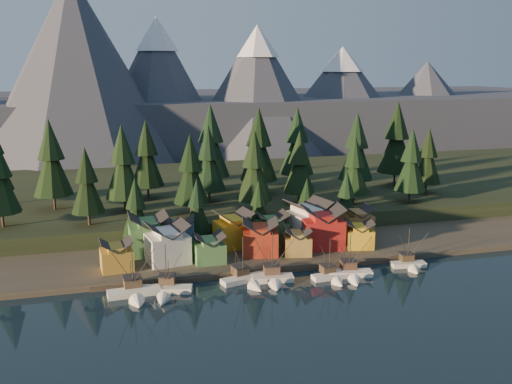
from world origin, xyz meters
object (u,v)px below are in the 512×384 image
object	(u,v)px
boat_0	(134,287)
boat_2	(247,275)
house_back_0	(148,233)
boat_1	(165,285)
house_back_1	(179,234)
house_front_0	(116,254)
boat_4	(332,272)
house_front_1	(167,242)
boat_6	(410,259)
boat_3	(273,272)
boat_5	(351,268)

from	to	relation	value
boat_0	boat_2	distance (m)	24.88
boat_0	house_back_0	world-z (taller)	house_back_0
boat_1	house_back_1	world-z (taller)	boat_1
house_front_0	boat_0	bearing A→B (deg)	-82.22
boat_4	house_front_0	bearing A→B (deg)	157.95
house_front_1	boat_6	bearing A→B (deg)	-25.13
boat_1	house_front_0	xyz separation A→B (m)	(-9.49, 13.92, 3.15)
boat_2	house_front_0	world-z (taller)	boat_2
boat_0	boat_1	size ratio (longest dim) A/B	1.04
boat_6	house_back_1	bearing A→B (deg)	164.86
house_back_1	boat_3	bearing A→B (deg)	-43.30
boat_1	house_front_0	bearing A→B (deg)	138.45
boat_1	boat_3	bearing A→B (deg)	14.63
house_back_0	boat_6	bearing A→B (deg)	-22.28
boat_4	house_back_1	xyz separation A→B (m)	(-31.40, 25.35, 4.08)
boat_1	boat_2	distance (m)	18.49
boat_0	boat_3	xyz separation A→B (m)	(30.65, 0.13, 0.12)
house_front_0	house_back_1	xyz separation A→B (m)	(15.75, 9.61, 0.85)
boat_2	boat_3	size ratio (longest dim) A/B	0.97
house_front_0	house_front_1	size ratio (longest dim) A/B	0.71
boat_2	boat_4	xyz separation A→B (m)	(19.23, -3.23, -0.05)
boat_6	boat_1	bearing A→B (deg)	-171.04
boat_5	house_front_0	bearing A→B (deg)	174.68
house_back_0	boat_1	bearing A→B (deg)	-88.09
boat_3	boat_1	bearing A→B (deg)	-171.30
house_front_1	house_back_1	world-z (taller)	house_front_1
boat_3	boat_4	world-z (taller)	boat_3
boat_0	boat_5	xyz separation A→B (m)	(48.87, -1.70, -0.10)
boat_0	boat_5	world-z (taller)	boat_0
boat_2	boat_0	bearing A→B (deg)	169.15
house_back_1	boat_4	bearing A→B (deg)	-29.84
house_front_1	house_back_1	xyz separation A→B (m)	(3.74, 7.53, -0.51)
boat_5	house_front_1	xyz separation A→B (m)	(-39.94, 17.63, 4.31)
house_front_0	boat_6	bearing A→B (deg)	-15.77
boat_6	house_back_0	xyz separation A→B (m)	(-60.18, 23.32, 4.74)
house_front_0	house_back_1	size ratio (longest dim) A/B	0.85
boat_5	boat_6	distance (m)	16.62
boat_0	boat_4	size ratio (longest dim) A/B	1.22
boat_1	boat_4	world-z (taller)	boat_1
boat_1	house_front_1	distance (m)	16.80
house_back_0	boat_3	bearing A→B (deg)	-44.02
boat_5	house_front_0	xyz separation A→B (m)	(-51.95, 15.56, 2.95)
boat_5	boat_3	bearing A→B (deg)	-174.39
boat_2	boat_4	world-z (taller)	boat_2
boat_1	boat_5	size ratio (longest dim) A/B	1.02
boat_0	house_front_1	distance (m)	18.74
boat_4	house_back_0	xyz separation A→B (m)	(-38.92, 25.74, 4.85)
boat_4	boat_5	bearing A→B (deg)	-1.33
boat_6	house_front_0	distance (m)	69.77
boat_0	boat_2	xyz separation A→B (m)	(24.84, 1.34, -0.33)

